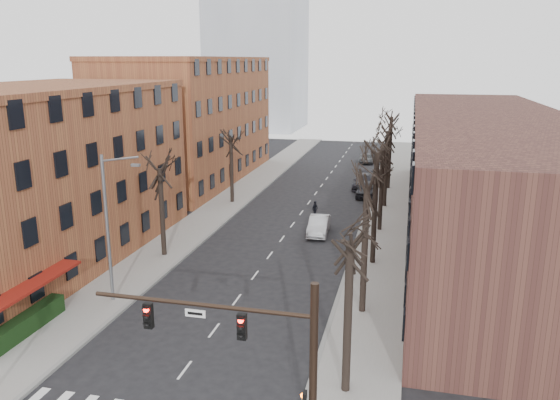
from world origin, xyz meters
The scene contains 22 objects.
sidewalk_left centered at (-8.00, 35.00, 0.07)m, with size 4.00×90.00×0.15m, color gray.
sidewalk_right centered at (8.00, 35.00, 0.07)m, with size 4.00×90.00×0.15m, color gray.
building_left_near centered at (-16.00, 15.00, 6.00)m, with size 12.00×26.00×12.00m, color brown.
building_left_far centered at (-16.00, 44.00, 7.00)m, with size 12.00×28.00×14.00m, color brown.
building_right centered at (16.00, 30.00, 5.00)m, with size 12.00×50.00×10.00m, color #512E25.
awning_left centered at (-9.40, 6.00, 0.00)m, with size 1.20×7.00×0.15m, color maroon.
hedge centered at (-9.50, 5.00, 0.65)m, with size 0.80×6.00×1.00m, color black.
tree_right_a centered at (7.60, 4.00, 0.00)m, with size 5.20×5.20×10.00m, color black, non-canonical shape.
tree_right_b centered at (7.60, 12.00, 0.00)m, with size 5.20×5.20×10.80m, color black, non-canonical shape.
tree_right_c centered at (7.60, 20.00, 0.00)m, with size 5.20×5.20×11.60m, color black, non-canonical shape.
tree_right_d centered at (7.60, 28.00, 0.00)m, with size 5.20×5.20×10.00m, color black, non-canonical shape.
tree_right_e centered at (7.60, 36.00, 0.00)m, with size 5.20×5.20×10.80m, color black, non-canonical shape.
tree_right_f centered at (7.60, 44.00, 0.00)m, with size 5.20×5.20×11.60m, color black, non-canonical shape.
tree_left_a centered at (-7.60, 18.00, 0.00)m, with size 5.20×5.20×9.50m, color black, non-canonical shape.
tree_left_b centered at (-7.60, 34.00, 0.00)m, with size 5.20×5.20×9.50m, color black, non-canonical shape.
signal_mast_arm centered at (5.45, -1.00, 4.40)m, with size 8.14×0.30×7.20m.
streetlight centered at (-7.03, 10.00, 5.01)m, with size 2.45×0.22×9.03m.
silver_sedan centered at (2.70, 25.97, 0.75)m, with size 1.58×4.54×1.49m, color #A4A6AB.
parked_car_near centered at (5.30, 40.00, 0.81)m, with size 1.90×4.73×1.61m, color black.
parked_car_mid centered at (4.83, 43.69, 0.79)m, with size 2.21×5.43×1.57m, color #23212A.
parked_car_far centered at (3.80, 59.68, 0.61)m, with size 2.02×4.38×1.22m, color #54575B.
pedestrian_crossing centered at (1.50, 30.89, 0.76)m, with size 0.89×0.37×1.52m, color black.
Camera 1 is at (9.74, -17.22, 14.23)m, focal length 35.00 mm.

